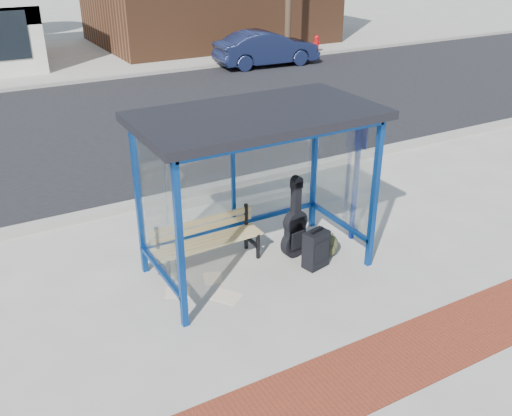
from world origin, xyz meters
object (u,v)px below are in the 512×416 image
suitcase (316,249)px  parked_car (267,48)px  bench (207,239)px  backpack (329,246)px  fire_hydrant (316,43)px  guitar_bag (295,230)px

suitcase → parked_car: size_ratio=0.17×
bench → parked_car: (8.02, 11.90, 0.20)m
backpack → fire_hydrant: fire_hydrant is taller
backpack → guitar_bag: bearing=176.8°
guitar_bag → fire_hydrant: 16.79m
bench → parked_car: bearing=54.5°
guitar_bag → backpack: 0.62m
suitcase → parked_car: bearing=49.9°
parked_car → fire_hydrant: bearing=-64.9°
backpack → suitcase: bearing=-131.7°
guitar_bag → parked_car: 14.06m
bench → backpack: (1.76, -0.67, -0.28)m
bench → backpack: bench is taller
bench → backpack: bearing=-22.5°
fire_hydrant → bench: bearing=-130.4°
bench → suitcase: bearing=-33.6°
suitcase → parked_car: parked_car is taller
suitcase → fire_hydrant: (9.79, 14.00, 0.09)m
suitcase → fire_hydrant: bearing=42.4°
backpack → parked_car: (6.26, 12.58, 0.48)m
parked_car → fire_hydrant: (3.14, 1.23, -0.26)m
bench → suitcase: size_ratio=2.59×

